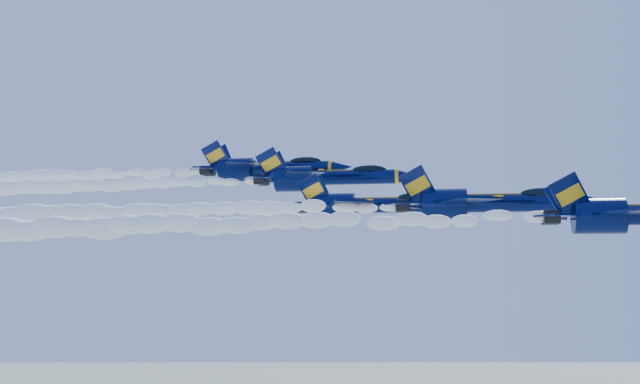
% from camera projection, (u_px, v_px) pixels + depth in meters
% --- Properties ---
extents(smoke_trail_jet_lead, '(50.53, 2.28, 2.06)m').
position_uv_depth(smoke_trail_jet_lead, '(216.00, 225.00, 57.02)').
color(smoke_trail_jet_lead, white).
extents(jet_second, '(19.00, 15.58, 7.06)m').
position_uv_depth(jet_second, '(487.00, 203.00, 65.00)').
color(jet_second, '#030C3A').
extents(smoke_trail_jet_second, '(50.53, 2.57, 2.32)m').
position_uv_depth(smoke_trail_jet_second, '(143.00, 212.00, 70.91)').
color(smoke_trail_jet_second, white).
extents(jet_third, '(17.55, 14.40, 6.52)m').
position_uv_depth(jet_third, '(371.00, 205.00, 71.98)').
color(jet_third, '#030C3A').
extents(smoke_trail_jet_third, '(50.53, 2.38, 2.14)m').
position_uv_depth(smoke_trail_jet_third, '(72.00, 213.00, 77.78)').
color(smoke_trail_jet_third, white).
extents(jet_fourth, '(19.93, 16.35, 7.41)m').
position_uv_depth(jet_fourth, '(326.00, 177.00, 84.89)').
color(jet_fourth, '#030C3A').
extents(smoke_trail_jet_fourth, '(50.53, 2.70, 2.43)m').
position_uv_depth(smoke_trail_jet_fourth, '(66.00, 187.00, 90.87)').
color(smoke_trail_jet_fourth, white).
extents(jet_fifth, '(20.10, 16.49, 7.47)m').
position_uv_depth(jet_fifth, '(266.00, 168.00, 92.87)').
color(jet_fifth, '#030C3A').
extents(smoke_trail_jet_fifth, '(50.53, 2.72, 2.45)m').
position_uv_depth(smoke_trail_jet_fifth, '(30.00, 177.00, 98.87)').
color(smoke_trail_jet_fifth, white).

